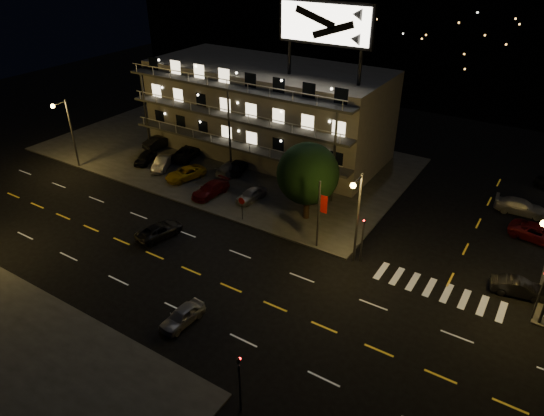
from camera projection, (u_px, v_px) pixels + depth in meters
The scene contains 27 objects.
ground at pixel (210, 279), 38.11m from camera, with size 140.00×140.00×0.00m, color black.
curb_nw at pixel (223, 154), 59.23m from camera, with size 44.00×24.00×0.15m, color #323230.
motel at pixel (268, 110), 57.58m from camera, with size 28.00×13.80×18.10m.
hill_backdrop at pixel (424, 11), 85.58m from camera, with size 120.00×25.00×24.00m.
streetlight_nw at pixel (68, 127), 53.52m from camera, with size 0.44×1.92×8.00m.
streetlight_nc at pixel (357, 211), 37.53m from camera, with size 0.44×1.92×8.00m.
signal_nw at pixel (363, 235), 38.89m from camera, with size 0.20×0.27×4.60m.
signal_sw at pixel (239, 379), 26.43m from camera, with size 0.20×0.27×4.60m.
signal_ne at pixel (541, 291), 32.87m from camera, with size 0.27×0.20×4.60m.
banner_north at pixel (319, 213), 40.21m from camera, with size 0.83×0.16×6.40m.
stop_sign at pixel (242, 205), 44.94m from camera, with size 0.91×0.11×2.61m.
tree at pixel (307, 175), 43.85m from camera, with size 5.93×5.71×7.46m.
lot_car_0 at pixel (145, 158), 56.63m from camera, with size 1.48×3.69×1.26m, color black.
lot_car_1 at pixel (162, 163), 55.21m from camera, with size 1.41×4.05×1.34m, color gray.
lot_car_2 at pixel (185, 173), 52.93m from camera, with size 2.10×4.55×1.26m, color gold.
lot_car_3 at pixel (211, 189), 49.64m from camera, with size 1.82×4.48×1.30m, color #520B0F.
lot_car_4 at pixel (251, 194), 48.73m from camera, with size 1.46×3.63×1.24m, color gray.
lot_car_5 at pixel (160, 142), 60.66m from camera, with size 1.54×4.40×1.45m, color black.
lot_car_6 at pixel (187, 152), 57.75m from camera, with size 2.35×5.10×1.42m, color black.
lot_car_7 at pixel (231, 167), 54.27m from camera, with size 1.80×4.43×1.28m, color gray.
lot_car_8 at pixel (238, 166), 54.47m from camera, with size 1.69×4.21×1.43m, color black.
lot_car_9 at pixel (308, 183), 50.67m from camera, with size 1.54×4.41×1.45m, color #520B0F.
side_car_0 at pixel (519, 288), 36.18m from camera, with size 1.38×3.96×1.31m, color black.
side_car_1 at pixel (540, 234), 42.54m from camera, with size 2.31×5.02×1.39m, color #520B0F.
side_car_2 at pixel (521, 207), 46.72m from camera, with size 1.94×4.78×1.39m, color gray.
road_car_east at pixel (182, 316), 33.59m from camera, with size 1.44×3.58×1.22m, color gray.
road_car_west at pixel (160, 230), 43.17m from camera, with size 2.02×4.39×1.22m, color black.
Camera 1 is at (20.28, -23.01, 23.80)m, focal length 32.00 mm.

